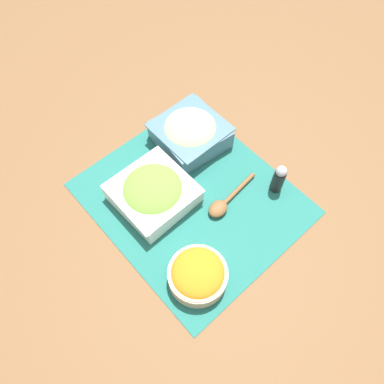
# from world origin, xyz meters

# --- Properties ---
(ground_plane) EXTENTS (3.00, 3.00, 0.00)m
(ground_plane) POSITION_xyz_m (0.00, 0.00, 0.00)
(ground_plane) COLOR brown
(placemat) EXTENTS (0.54, 0.47, 0.00)m
(placemat) POSITION_xyz_m (0.00, 0.00, 0.00)
(placemat) COLOR #236B60
(placemat) RESTS_ON ground_plane
(cucumber_bowl) EXTENTS (0.20, 0.20, 0.08)m
(cucumber_bowl) POSITION_xyz_m (0.14, -0.12, 0.05)
(cucumber_bowl) COLOR slate
(cucumber_bowl) RESTS_ON placemat
(lettuce_bowl) EXTENTS (0.19, 0.19, 0.07)m
(lettuce_bowl) POSITION_xyz_m (0.06, 0.08, 0.04)
(lettuce_bowl) COLOR white
(lettuce_bowl) RESTS_ON placemat
(carrot_bowl) EXTENTS (0.14, 0.14, 0.07)m
(carrot_bowl) POSITION_xyz_m (-0.17, 0.14, 0.04)
(carrot_bowl) COLOR #C6B28E
(carrot_bowl) RESTS_ON placemat
(wooden_spoon) EXTENTS (0.05, 0.18, 0.02)m
(wooden_spoon) POSITION_xyz_m (-0.07, -0.04, 0.01)
(wooden_spoon) COLOR brown
(wooden_spoon) RESTS_ON placemat
(pepper_shaker) EXTENTS (0.03, 0.03, 0.10)m
(pepper_shaker) POSITION_xyz_m (-0.13, -0.19, 0.05)
(pepper_shaker) COLOR black
(pepper_shaker) RESTS_ON placemat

